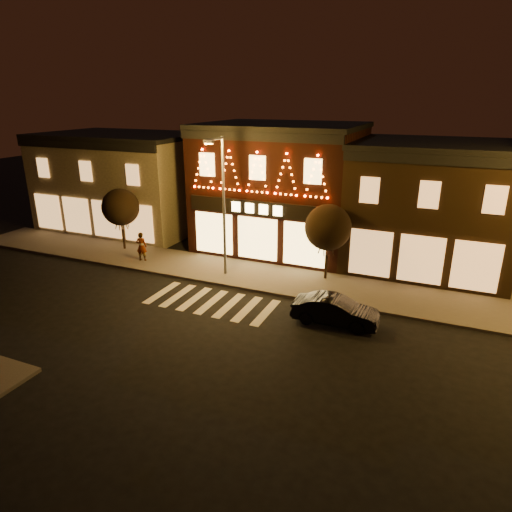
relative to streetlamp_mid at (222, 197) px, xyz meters
The scene contains 10 objects.
ground 8.71m from the streetlamp_mid, 82.41° to the right, with size 120.00×120.00×0.00m, color black.
sidewalk_far 5.56m from the streetlamp_mid, 14.16° to the left, with size 44.00×4.00×0.15m, color #47423D.
building_left 13.83m from the streetlamp_mid, 150.75° to the left, with size 12.20×8.28×7.30m.
building_pulp 6.82m from the streetlamp_mid, 81.82° to the left, with size 10.20×8.34×8.30m.
building_right_a 12.49m from the streetlamp_mid, 32.78° to the left, with size 9.20×8.28×7.50m.
streetlamp_mid is the anchor object (origin of this frame).
tree_left 8.72m from the streetlamp_mid, 169.06° to the left, with size 2.45×2.45×4.09m.
tree_right 6.05m from the streetlamp_mid, 18.49° to the left, with size 2.56×2.56×4.27m.
dark_sedan 8.88m from the streetlamp_mid, 22.43° to the right, with size 1.37×3.94×1.30m, color black.
pedestrian 6.88m from the streetlamp_mid, behind, with size 0.67×0.44×1.83m, color gray.
Camera 1 is at (10.39, -14.36, 9.93)m, focal length 31.74 mm.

